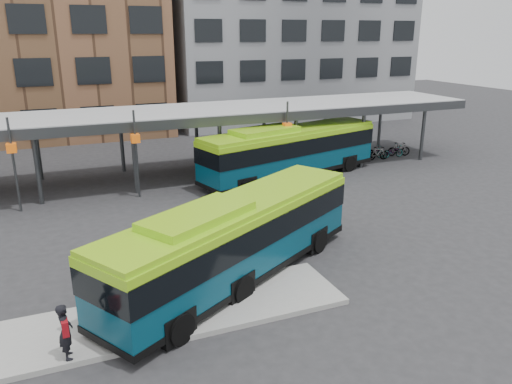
# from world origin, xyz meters

# --- Properties ---
(ground) EXTENTS (120.00, 120.00, 0.00)m
(ground) POSITION_xyz_m (0.00, 0.00, 0.00)
(ground) COLOR #28282B
(ground) RESTS_ON ground
(boarding_island) EXTENTS (14.00, 3.00, 0.18)m
(boarding_island) POSITION_xyz_m (-5.50, -3.00, 0.09)
(boarding_island) COLOR gray
(boarding_island) RESTS_ON ground
(canopy) EXTENTS (40.00, 6.53, 4.80)m
(canopy) POSITION_xyz_m (-0.06, 12.87, 3.91)
(canopy) COLOR #999B9E
(canopy) RESTS_ON ground
(building_grey) EXTENTS (24.00, 14.00, 20.00)m
(building_grey) POSITION_xyz_m (16.00, 32.00, 10.00)
(building_grey) COLOR slate
(building_grey) RESTS_ON ground
(bus_front) EXTENTS (11.37, 8.13, 3.24)m
(bus_front) POSITION_xyz_m (-1.41, -1.42, 1.68)
(bus_front) COLOR #07394D
(bus_front) RESTS_ON ground
(bus_rear) EXTENTS (12.48, 5.68, 3.37)m
(bus_rear) POSITION_xyz_m (6.36, 9.98, 1.75)
(bus_rear) COLOR #07394D
(bus_rear) RESTS_ON ground
(pedestrian) EXTENTS (0.41, 0.64, 1.64)m
(pedestrian) POSITION_xyz_m (-7.36, -4.21, 1.01)
(pedestrian) COLOR black
(pedestrian) RESTS_ON boarding_island
(bike_rack) EXTENTS (7.25, 1.39, 1.05)m
(bike_rack) POSITION_xyz_m (13.44, 12.06, 0.48)
(bike_rack) COLOR slate
(bike_rack) RESTS_ON ground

